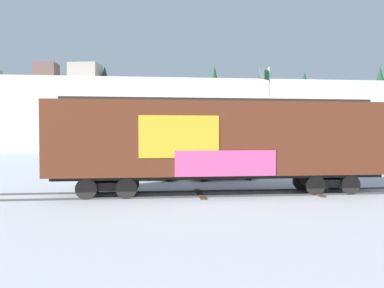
{
  "coord_description": "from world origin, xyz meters",
  "views": [
    {
      "loc": [
        -2.2,
        -14.92,
        2.76
      ],
      "look_at": [
        -0.75,
        1.55,
        2.31
      ],
      "focal_mm": 30.31,
      "sensor_mm": 36.0,
      "label": 1
    }
  ],
  "objects_px": {
    "freight_car": "(221,140)",
    "parked_car_green": "(144,165)",
    "flagpole": "(267,106)",
    "parked_car_white": "(222,165)"
  },
  "relations": [
    {
      "from": "freight_car",
      "to": "parked_car_green",
      "type": "bearing_deg",
      "value": 125.82
    },
    {
      "from": "flagpole",
      "to": "parked_car_green",
      "type": "height_order",
      "value": "flagpole"
    },
    {
      "from": "flagpole",
      "to": "parked_car_green",
      "type": "bearing_deg",
      "value": -154.47
    },
    {
      "from": "freight_car",
      "to": "flagpole",
      "type": "distance_m",
      "value": 11.44
    },
    {
      "from": "freight_car",
      "to": "parked_car_white",
      "type": "bearing_deg",
      "value": 78.95
    },
    {
      "from": "freight_car",
      "to": "parked_car_white",
      "type": "relative_size",
      "value": 3.51
    },
    {
      "from": "freight_car",
      "to": "parked_car_white",
      "type": "xyz_separation_m",
      "value": [
        1.01,
        5.17,
        -1.65
      ]
    },
    {
      "from": "parked_car_green",
      "to": "freight_car",
      "type": "bearing_deg",
      "value": -54.18
    },
    {
      "from": "flagpole",
      "to": "parked_car_green",
      "type": "xyz_separation_m",
      "value": [
        -9.27,
        -4.43,
        -4.18
      ]
    },
    {
      "from": "freight_car",
      "to": "flagpole",
      "type": "relative_size",
      "value": 1.9
    }
  ]
}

